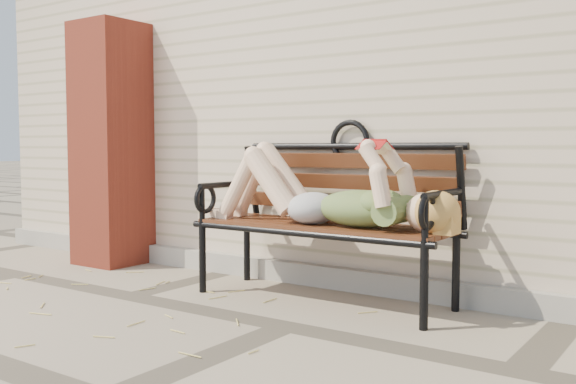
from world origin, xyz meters
The scene contains 7 objects.
ground centered at (0.00, 0.00, 0.00)m, with size 80.00×80.00×0.00m, color gray.
house_wall centered at (0.00, 3.00, 1.50)m, with size 8.00×4.00×3.00m, color #C7B39B.
foundation_strip centered at (0.00, 0.97, 0.07)m, with size 8.00×0.10×0.15m, color gray.
brick_pillar centered at (-2.30, 0.75, 1.00)m, with size 0.50×0.50×2.00m, color #A93A26.
garden_bench centered at (-0.15, 0.71, 0.65)m, with size 1.80×0.71×1.16m.
reading_woman centered at (-0.13, 0.57, 0.69)m, with size 1.69×0.38×0.53m.
straw_scatter centered at (-0.83, -0.39, 0.01)m, with size 3.00×1.68×0.01m.
Camera 1 is at (1.96, -2.82, 0.98)m, focal length 40.00 mm.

